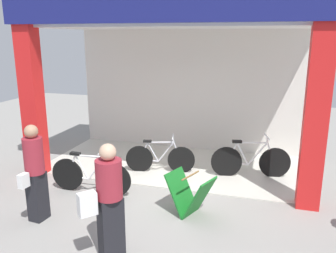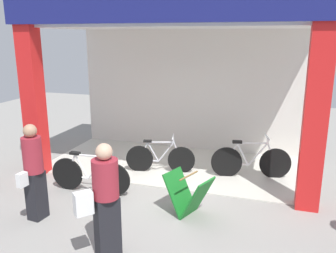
# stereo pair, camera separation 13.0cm
# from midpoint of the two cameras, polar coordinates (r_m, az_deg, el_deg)

# --- Properties ---
(ground_plane) EXTENTS (20.43, 20.43, 0.00)m
(ground_plane) POSITION_cam_midpoint_polar(r_m,az_deg,el_deg) (7.49, -1.14, -9.86)
(ground_plane) COLOR gray
(ground_plane) RESTS_ON ground
(shop_facade) EXTENTS (6.42, 3.15, 4.14)m
(shop_facade) POSITION_cam_midpoint_polar(r_m,az_deg,el_deg) (8.30, 2.10, 8.50)
(shop_facade) COLOR beige
(shop_facade) RESTS_ON ground
(bicycle_inside_0) EXTENTS (1.73, 0.53, 0.97)m
(bicycle_inside_0) POSITION_cam_midpoint_polar(r_m,az_deg,el_deg) (8.08, 13.67, -5.47)
(bicycle_inside_0) COLOR black
(bicycle_inside_0) RESTS_ON ground
(bicycle_inside_1) EXTENTS (1.57, 0.48, 0.88)m
(bicycle_inside_1) POSITION_cam_midpoint_polar(r_m,az_deg,el_deg) (8.16, -0.83, -5.11)
(bicycle_inside_1) COLOR black
(bicycle_inside_1) RESTS_ON ground
(bicycle_parked_0) EXTENTS (1.72, 0.47, 0.94)m
(bicycle_parked_0) POSITION_cam_midpoint_polar(r_m,az_deg,el_deg) (7.30, -12.04, -7.64)
(bicycle_parked_0) COLOR black
(bicycle_parked_0) RESTS_ON ground
(sandwich_board_sign) EXTENTS (0.92, 0.76, 0.76)m
(sandwich_board_sign) POSITION_cam_midpoint_polar(r_m,az_deg,el_deg) (6.31, 3.92, -11.01)
(sandwich_board_sign) COLOR #197226
(sandwich_board_sign) RESTS_ON ground
(pedestrian_0) EXTENTS (0.36, 0.54, 1.69)m
(pedestrian_0) POSITION_cam_midpoint_polar(r_m,az_deg,el_deg) (6.38, -20.37, -6.83)
(pedestrian_0) COLOR black
(pedestrian_0) RESTS_ON ground
(pedestrian_2) EXTENTS (0.61, 0.64, 1.70)m
(pedestrian_2) POSITION_cam_midpoint_polar(r_m,az_deg,el_deg) (5.04, -9.46, -11.60)
(pedestrian_2) COLOR black
(pedestrian_2) RESTS_ON ground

